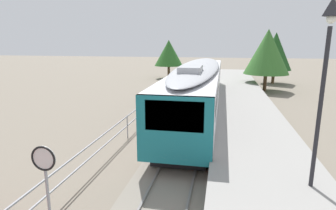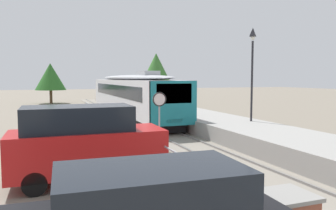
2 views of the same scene
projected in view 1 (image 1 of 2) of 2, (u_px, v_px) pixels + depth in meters
ground_plane at (138, 132)px, 16.13m from camera, size 160.00×160.00×0.00m
track_rails at (190, 135)px, 15.56m from camera, size 3.20×60.00×0.14m
commuter_train at (198, 85)px, 19.49m from camera, size 2.82×20.07×3.74m
station_platform at (251, 131)px, 14.87m from camera, size 3.90×60.00×0.90m
platform_lamp_mid_platform at (326, 60)px, 7.54m from camera, size 0.34×0.34×5.35m
speed_limit_sign at (45, 173)px, 6.47m from camera, size 0.61×0.10×2.81m
tree_behind_carpark at (267, 52)px, 28.81m from camera, size 4.60×4.60×6.39m
tree_behind_station_far at (169, 53)px, 39.23m from camera, size 4.00×4.00×5.35m
tree_distant_left at (275, 51)px, 34.15m from camera, size 4.04×4.04×6.23m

